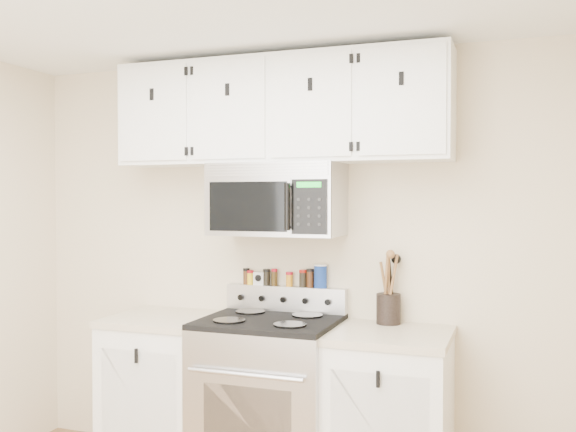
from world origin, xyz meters
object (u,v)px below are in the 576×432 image
object	(u,v)px
range	(269,399)
salt_canister	(320,276)
utensil_crock	(388,306)
microwave	(277,199)

from	to	relation	value
range	salt_canister	bearing A→B (deg)	52.21
utensil_crock	salt_canister	xyz separation A→B (m)	(-0.42, 0.05, 0.15)
microwave	salt_canister	bearing A→B (deg)	35.46
range	utensil_crock	distance (m)	0.86
microwave	utensil_crock	distance (m)	0.89
range	microwave	size ratio (longest dim) A/B	1.45
salt_canister	range	bearing A→B (deg)	-127.79
microwave	salt_canister	size ratio (longest dim) A/B	5.35
utensil_crock	range	bearing A→B (deg)	-160.04
range	utensil_crock	size ratio (longest dim) A/B	2.74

